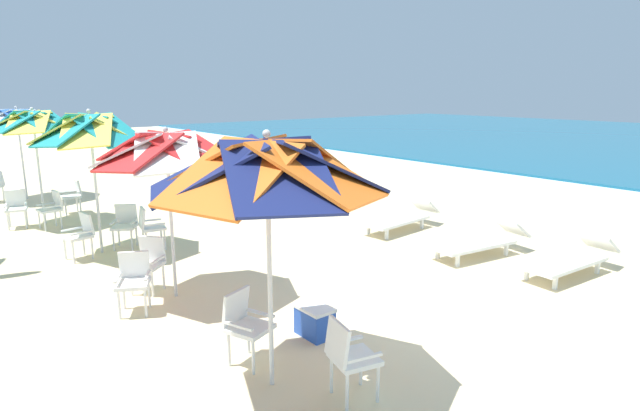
# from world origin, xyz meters

# --- Properties ---
(ground_plane) EXTENTS (80.00, 80.00, 0.00)m
(ground_plane) POSITION_xyz_m (0.00, 0.00, 0.00)
(ground_plane) COLOR beige
(beach_umbrella_0) EXTENTS (2.43, 2.43, 2.74)m
(beach_umbrella_0) POSITION_xyz_m (-0.04, -3.01, 2.36)
(beach_umbrella_0) COLOR silver
(beach_umbrella_0) RESTS_ON ground
(plastic_chair_0) EXTENTS (0.53, 0.56, 0.87)m
(plastic_chair_0) POSITION_xyz_m (0.68, -2.55, 0.50)
(plastic_chair_0) COLOR white
(plastic_chair_0) RESTS_ON ground
(plastic_chair_1) EXTENTS (0.59, 0.56, 0.87)m
(plastic_chair_1) POSITION_xyz_m (-0.63, -2.97, 0.50)
(plastic_chair_1) COLOR white
(plastic_chair_1) RESTS_ON ground
(beach_umbrella_1) EXTENTS (2.21, 2.21, 2.60)m
(beach_umbrella_1) POSITION_xyz_m (-3.03, -2.79, 2.26)
(beach_umbrella_1) COLOR silver
(beach_umbrella_1) RESTS_ON ground
(plastic_chair_2) EXTENTS (0.63, 0.63, 0.87)m
(plastic_chair_2) POSITION_xyz_m (-3.50, -3.01, 0.50)
(plastic_chair_2) COLOR white
(plastic_chair_2) RESTS_ON ground
(plastic_chair_3) EXTENTS (0.62, 0.60, 0.87)m
(plastic_chair_3) POSITION_xyz_m (-2.86, -3.47, 0.50)
(plastic_chair_3) COLOR white
(plastic_chair_3) RESTS_ON ground
(beach_umbrella_2) EXTENTS (2.18, 2.18, 2.78)m
(beach_umbrella_2) POSITION_xyz_m (-6.03, -3.00, 2.38)
(beach_umbrella_2) COLOR silver
(beach_umbrella_2) RESTS_ON ground
(plastic_chair_4) EXTENTS (0.63, 0.62, 0.87)m
(plastic_chair_4) POSITION_xyz_m (-6.08, -2.50, 0.50)
(plastic_chair_4) COLOR white
(plastic_chair_4) RESTS_ON ground
(plastic_chair_5) EXTENTS (0.51, 0.54, 0.87)m
(plastic_chair_5) POSITION_xyz_m (-5.87, -3.39, 0.50)
(plastic_chair_5) COLOR white
(plastic_chair_5) RESTS_ON ground
(plastic_chair_6) EXTENTS (0.52, 0.54, 0.87)m
(plastic_chair_6) POSITION_xyz_m (-5.61, -2.18, 0.50)
(plastic_chair_6) COLOR white
(plastic_chair_6) RESTS_ON ground
(beach_umbrella_3) EXTENTS (2.11, 2.11, 2.73)m
(beach_umbrella_3) POSITION_xyz_m (-9.21, -3.36, 2.38)
(beach_umbrella_3) COLOR silver
(beach_umbrella_3) RESTS_ON ground
(plastic_chair_7) EXTENTS (0.55, 0.53, 0.87)m
(plastic_chair_7) POSITION_xyz_m (-9.23, -3.92, 0.50)
(plastic_chair_7) COLOR white
(plastic_chair_7) RESTS_ON ground
(plastic_chair_8) EXTENTS (0.49, 0.51, 0.87)m
(plastic_chair_8) POSITION_xyz_m (-8.61, -3.29, 0.50)
(plastic_chair_8) COLOR white
(plastic_chair_8) RESTS_ON ground
(plastic_chair_9) EXTENTS (0.45, 0.47, 0.87)m
(plastic_chair_9) POSITION_xyz_m (-9.91, -2.52, 0.50)
(plastic_chair_9) COLOR white
(plastic_chair_9) RESTS_ON ground
(beach_umbrella_4) EXTENTS (2.42, 2.42, 2.67)m
(beach_umbrella_4) POSITION_xyz_m (-12.62, -3.14, 2.30)
(beach_umbrella_4) COLOR silver
(beach_umbrella_4) RESTS_ON ground
(sun_lounger_1) EXTENTS (0.79, 2.19, 0.62)m
(sun_lounger_1) POSITION_xyz_m (0.33, 2.90, 0.28)
(sun_lounger_1) COLOR white
(sun_lounger_1) RESTS_ON ground
(sun_lounger_2) EXTENTS (0.94, 2.21, 0.62)m
(sun_lounger_2) POSITION_xyz_m (-1.27, 2.61, 0.28)
(sun_lounger_2) COLOR white
(sun_lounger_2) RESTS_ON ground
(sun_lounger_3) EXTENTS (0.80, 2.19, 0.62)m
(sun_lounger_3) POSITION_xyz_m (-3.49, 2.83, 0.28)
(sun_lounger_3) COLOR white
(sun_lounger_3) RESTS_ON ground
(cooler_box) EXTENTS (0.50, 0.34, 0.40)m
(cooler_box) POSITION_xyz_m (-0.65, -1.94, 0.20)
(cooler_box) COLOR blue
(cooler_box) RESTS_ON ground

